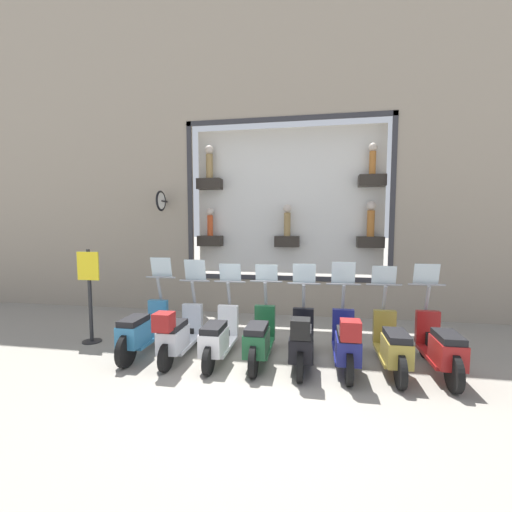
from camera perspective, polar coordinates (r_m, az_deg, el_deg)
name	(u,v)px	position (r m, az deg, el deg)	size (l,w,h in m)	color
ground_plane	(267,370)	(5.77, 1.90, -18.39)	(120.00, 120.00, 0.00)	gray
building_facade	(288,120)	(9.25, 5.30, 21.61)	(1.18, 36.00, 9.66)	gray
scooter_red_0	(440,347)	(6.11, 28.38, -13.21)	(1.81, 0.61, 1.64)	black
scooter_olive_1	(392,345)	(5.92, 21.75, -13.67)	(1.80, 0.60, 1.59)	black
scooter_navy_2	(346,342)	(5.75, 14.84, -13.66)	(1.80, 0.60, 1.65)	black
scooter_black_3	(302,340)	(5.73, 7.62, -13.69)	(1.79, 0.60, 1.60)	black
scooter_green_4	(259,338)	(5.87, 0.57, -13.49)	(1.80, 0.61, 1.57)	black
scooter_white_5	(219,337)	(6.01, -6.24, -13.20)	(1.79, 0.60, 1.58)	black
scooter_silver_6	(178,333)	(6.17, -12.85, -12.40)	(1.79, 0.60, 1.64)	black
scooter_teal_7	(142,330)	(6.53, -18.41, -11.64)	(1.81, 0.61, 1.67)	black
shop_sign_post	(90,292)	(7.46, -25.99, -5.43)	(0.36, 0.45, 1.84)	#232326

